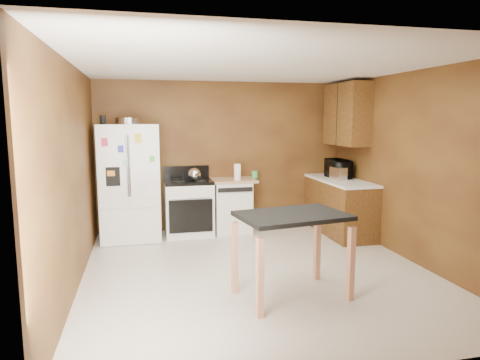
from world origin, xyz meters
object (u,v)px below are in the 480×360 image
object	(u,v)px
refrigerator	(130,182)
kettle	(194,174)
gas_range	(189,207)
pen_cup	(103,120)
island	(292,228)
green_canister	(255,174)
paper_towel	(237,172)
dishwasher	(231,205)
microwave	(338,169)
toaster	(338,173)
roasting_pan	(128,121)

from	to	relation	value
refrigerator	kettle	bearing A→B (deg)	-3.46
refrigerator	gas_range	size ratio (longest dim) A/B	1.64
pen_cup	island	xyz separation A→B (m)	(2.06, -2.57, -1.11)
green_canister	refrigerator	bearing A→B (deg)	-176.42
green_canister	island	bearing A→B (deg)	-96.92
pen_cup	gas_range	size ratio (longest dim) A/B	0.12
paper_towel	dishwasher	world-z (taller)	paper_towel
kettle	microwave	xyz separation A→B (m)	(2.40, -0.18, 0.04)
dishwasher	green_canister	bearing A→B (deg)	5.91
microwave	gas_range	bearing A→B (deg)	81.98
paper_towel	island	bearing A→B (deg)	-90.02
microwave	refrigerator	bearing A→B (deg)	84.82
dishwasher	toaster	bearing A→B (deg)	-16.48
pen_cup	toaster	distance (m)	3.78
roasting_pan	paper_towel	distance (m)	1.89
paper_towel	microwave	xyz separation A→B (m)	(1.69, -0.20, 0.02)
roasting_pan	microwave	xyz separation A→B (m)	(3.38, -0.23, -0.81)
kettle	green_canister	xyz separation A→B (m)	(1.04, 0.19, -0.06)
paper_towel	toaster	bearing A→B (deg)	-13.05
microwave	toaster	bearing A→B (deg)	153.20
microwave	refrigerator	world-z (taller)	refrigerator
pen_cup	toaster	size ratio (longest dim) A/B	0.48
gas_range	toaster	bearing A→B (deg)	-11.14
microwave	gas_range	distance (m)	2.57
paper_towel	dishwasher	size ratio (longest dim) A/B	0.29
pen_cup	green_canister	world-z (taller)	pen_cup
roasting_pan	pen_cup	world-z (taller)	pen_cup
pen_cup	refrigerator	xyz separation A→B (m)	(0.35, 0.09, -0.97)
kettle	refrigerator	world-z (taller)	refrigerator
microwave	green_canister	bearing A→B (deg)	73.71
paper_towel	microwave	distance (m)	1.70
refrigerator	island	distance (m)	3.16
pen_cup	island	bearing A→B (deg)	-51.28
pen_cup	roasting_pan	bearing A→B (deg)	13.61
microwave	island	world-z (taller)	microwave
green_canister	microwave	xyz separation A→B (m)	(1.35, -0.37, 0.09)
paper_towel	gas_range	bearing A→B (deg)	172.81
green_canister	toaster	xyz separation A→B (m)	(1.27, -0.54, 0.05)
pen_cup	toaster	bearing A→B (deg)	-4.94
green_canister	gas_range	size ratio (longest dim) A/B	0.11
gas_range	island	bearing A→B (deg)	-73.74
paper_towel	microwave	bearing A→B (deg)	-6.67
roasting_pan	microwave	world-z (taller)	roasting_pan
roasting_pan	microwave	size ratio (longest dim) A/B	0.77
kettle	dishwasher	distance (m)	0.85
toaster	island	world-z (taller)	toaster
pen_cup	dishwasher	size ratio (longest dim) A/B	0.15
kettle	green_canister	size ratio (longest dim) A/B	1.78
pen_cup	green_canister	size ratio (longest dim) A/B	1.11
green_canister	dishwasher	xyz separation A→B (m)	(-0.41, -0.04, -0.50)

